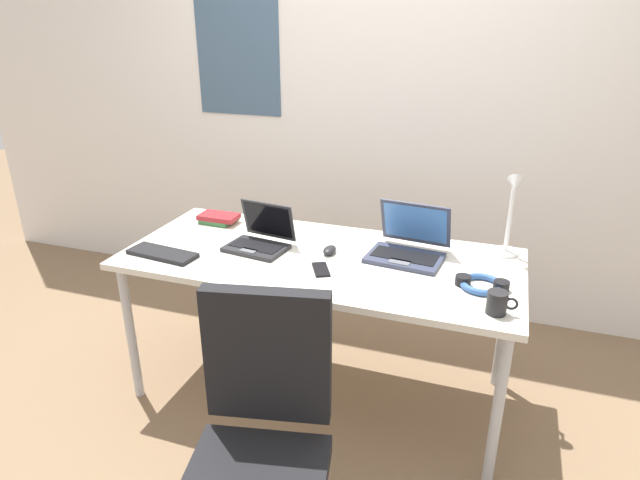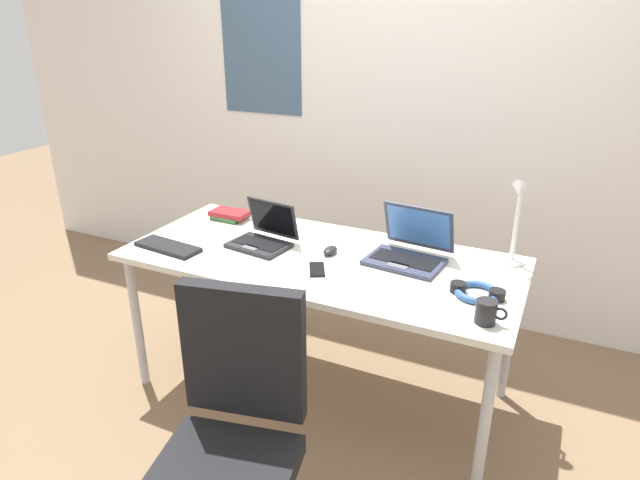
{
  "view_description": "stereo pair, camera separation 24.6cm",
  "coord_description": "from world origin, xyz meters",
  "px_view_note": "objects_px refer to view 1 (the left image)",
  "views": [
    {
      "loc": [
        0.75,
        -2.15,
        1.76
      ],
      "look_at": [
        0.0,
        0.0,
        0.82
      ],
      "focal_mm": 30.55,
      "sensor_mm": 36.0,
      "label": 1
    },
    {
      "loc": [
        0.97,
        -2.06,
        1.76
      ],
      "look_at": [
        0.0,
        0.0,
        0.82
      ],
      "focal_mm": 30.55,
      "sensor_mm": 36.0,
      "label": 2
    }
  ],
  "objects_px": {
    "book_stack": "(219,218)",
    "coffee_mug": "(498,303)",
    "laptop_by_keyboard": "(260,239)",
    "desk_lamp": "(510,216)",
    "headphones": "(482,284)",
    "laptop_back_right": "(408,247)",
    "external_keyboard": "(162,254)",
    "computer_mouse": "(330,250)",
    "office_chair": "(260,472)",
    "cell_phone": "(321,269)"
  },
  "relations": [
    {
      "from": "book_stack",
      "to": "coffee_mug",
      "type": "bearing_deg",
      "value": -19.57
    },
    {
      "from": "laptop_by_keyboard",
      "to": "book_stack",
      "type": "height_order",
      "value": "laptop_by_keyboard"
    },
    {
      "from": "desk_lamp",
      "to": "headphones",
      "type": "height_order",
      "value": "desk_lamp"
    },
    {
      "from": "laptop_back_right",
      "to": "laptop_by_keyboard",
      "type": "relative_size",
      "value": 1.17
    },
    {
      "from": "laptop_by_keyboard",
      "to": "headphones",
      "type": "height_order",
      "value": "laptop_by_keyboard"
    },
    {
      "from": "laptop_by_keyboard",
      "to": "book_stack",
      "type": "bearing_deg",
      "value": 145.99
    },
    {
      "from": "headphones",
      "to": "coffee_mug",
      "type": "height_order",
      "value": "coffee_mug"
    },
    {
      "from": "desk_lamp",
      "to": "external_keyboard",
      "type": "height_order",
      "value": "desk_lamp"
    },
    {
      "from": "laptop_by_keyboard",
      "to": "book_stack",
      "type": "relative_size",
      "value": 1.5
    },
    {
      "from": "laptop_back_right",
      "to": "headphones",
      "type": "relative_size",
      "value": 1.68
    },
    {
      "from": "computer_mouse",
      "to": "office_chair",
      "type": "height_order",
      "value": "office_chair"
    },
    {
      "from": "laptop_back_right",
      "to": "headphones",
      "type": "height_order",
      "value": "laptop_back_right"
    },
    {
      "from": "computer_mouse",
      "to": "laptop_by_keyboard",
      "type": "bearing_deg",
      "value": -173.61
    },
    {
      "from": "laptop_back_right",
      "to": "cell_phone",
      "type": "xyz_separation_m",
      "value": [
        -0.33,
        -0.27,
        -0.04
      ]
    },
    {
      "from": "headphones",
      "to": "book_stack",
      "type": "distance_m",
      "value": 1.41
    },
    {
      "from": "laptop_by_keyboard",
      "to": "headphones",
      "type": "bearing_deg",
      "value": -4.49
    },
    {
      "from": "headphones",
      "to": "computer_mouse",
      "type": "bearing_deg",
      "value": 170.03
    },
    {
      "from": "headphones",
      "to": "laptop_back_right",
      "type": "bearing_deg",
      "value": 148.75
    },
    {
      "from": "book_stack",
      "to": "coffee_mug",
      "type": "distance_m",
      "value": 1.53
    },
    {
      "from": "laptop_back_right",
      "to": "laptop_by_keyboard",
      "type": "height_order",
      "value": "laptop_back_right"
    },
    {
      "from": "headphones",
      "to": "coffee_mug",
      "type": "bearing_deg",
      "value": -71.44
    },
    {
      "from": "cell_phone",
      "to": "book_stack",
      "type": "height_order",
      "value": "book_stack"
    },
    {
      "from": "book_stack",
      "to": "office_chair",
      "type": "distance_m",
      "value": 1.47
    },
    {
      "from": "coffee_mug",
      "to": "external_keyboard",
      "type": "bearing_deg",
      "value": 178.36
    },
    {
      "from": "desk_lamp",
      "to": "coffee_mug",
      "type": "relative_size",
      "value": 3.54
    },
    {
      "from": "laptop_by_keyboard",
      "to": "cell_phone",
      "type": "xyz_separation_m",
      "value": [
        0.36,
        -0.14,
        -0.04
      ]
    },
    {
      "from": "desk_lamp",
      "to": "book_stack",
      "type": "xyz_separation_m",
      "value": [
        -1.45,
        -0.04,
        -0.17
      ]
    },
    {
      "from": "computer_mouse",
      "to": "office_chair",
      "type": "relative_size",
      "value": 0.1
    },
    {
      "from": "desk_lamp",
      "to": "computer_mouse",
      "type": "bearing_deg",
      "value": -163.14
    },
    {
      "from": "laptop_back_right",
      "to": "laptop_by_keyboard",
      "type": "bearing_deg",
      "value": -169.4
    },
    {
      "from": "laptop_back_right",
      "to": "cell_phone",
      "type": "distance_m",
      "value": 0.43
    },
    {
      "from": "cell_phone",
      "to": "headphones",
      "type": "xyz_separation_m",
      "value": [
        0.67,
        0.06,
        0.01
      ]
    },
    {
      "from": "laptop_by_keyboard",
      "to": "coffee_mug",
      "type": "distance_m",
      "value": 1.12
    },
    {
      "from": "book_stack",
      "to": "office_chair",
      "type": "height_order",
      "value": "office_chair"
    },
    {
      "from": "external_keyboard",
      "to": "headphones",
      "type": "xyz_separation_m",
      "value": [
        1.41,
        0.15,
        0.01
      ]
    },
    {
      "from": "desk_lamp",
      "to": "external_keyboard",
      "type": "bearing_deg",
      "value": -161.16
    },
    {
      "from": "computer_mouse",
      "to": "book_stack",
      "type": "relative_size",
      "value": 0.47
    },
    {
      "from": "laptop_back_right",
      "to": "office_chair",
      "type": "relative_size",
      "value": 0.37
    },
    {
      "from": "desk_lamp",
      "to": "laptop_back_right",
      "type": "distance_m",
      "value": 0.47
    },
    {
      "from": "computer_mouse",
      "to": "headphones",
      "type": "distance_m",
      "value": 0.7
    },
    {
      "from": "external_keyboard",
      "to": "computer_mouse",
      "type": "relative_size",
      "value": 3.44
    },
    {
      "from": "computer_mouse",
      "to": "office_chair",
      "type": "bearing_deg",
      "value": -85.22
    },
    {
      "from": "laptop_back_right",
      "to": "headphones",
      "type": "xyz_separation_m",
      "value": [
        0.34,
        -0.21,
        -0.03
      ]
    },
    {
      "from": "computer_mouse",
      "to": "laptop_back_right",
      "type": "bearing_deg",
      "value": 13.47
    },
    {
      "from": "desk_lamp",
      "to": "external_keyboard",
      "type": "relative_size",
      "value": 1.21
    },
    {
      "from": "computer_mouse",
      "to": "headphones",
      "type": "relative_size",
      "value": 0.45
    },
    {
      "from": "cell_phone",
      "to": "book_stack",
      "type": "bearing_deg",
      "value": 124.01
    },
    {
      "from": "office_chair",
      "to": "headphones",
      "type": "bearing_deg",
      "value": 55.73
    },
    {
      "from": "cell_phone",
      "to": "laptop_back_right",
      "type": "bearing_deg",
      "value": 12.3
    },
    {
      "from": "computer_mouse",
      "to": "headphones",
      "type": "xyz_separation_m",
      "value": [
        0.69,
        -0.12,
        -0.0
      ]
    }
  ]
}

